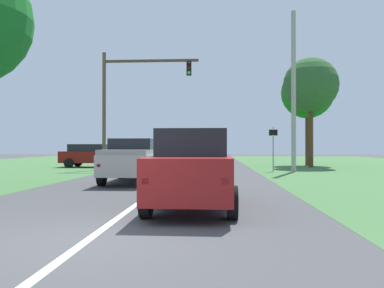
{
  "coord_description": "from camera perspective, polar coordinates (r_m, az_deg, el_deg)",
  "views": [
    {
      "loc": [
        2.11,
        -6.16,
        1.55
      ],
      "look_at": [
        0.74,
        16.04,
        1.7
      ],
      "focal_mm": 35.48,
      "sensor_mm": 36.0,
      "label": 1
    }
  ],
  "objects": [
    {
      "name": "keep_moving_sign",
      "position": [
        24.19,
        12.11,
        0.13
      ],
      "size": [
        0.6,
        0.09,
        2.78
      ],
      "color": "gray",
      "rests_on": "ground_plane"
    },
    {
      "name": "oak_tree_right",
      "position": [
        30.18,
        17.41,
        8.42
      ],
      "size": [
        4.09,
        4.09,
        8.25
      ],
      "color": "#4C351E",
      "rests_on": "ground_plane"
    },
    {
      "name": "red_suv_near",
      "position": [
        9.72,
        0.31,
        -3.47
      ],
      "size": [
        2.13,
        4.96,
        1.96
      ],
      "color": "maroon",
      "rests_on": "ground_plane"
    },
    {
      "name": "crossing_suv_far",
      "position": [
        29.65,
        -15.03,
        -1.61
      ],
      "size": [
        4.39,
        2.19,
        1.73
      ],
      "color": "maroon",
      "rests_on": "ground_plane"
    },
    {
      "name": "pickup_truck_lead",
      "position": [
        16.55,
        -8.67,
        -2.42
      ],
      "size": [
        2.25,
        5.29,
        1.88
      ],
      "color": "#B7B2A8",
      "rests_on": "ground_plane"
    },
    {
      "name": "traffic_light",
      "position": [
        26.0,
        -9.68,
        7.51
      ],
      "size": [
        6.49,
        0.4,
        7.89
      ],
      "color": "brown",
      "rests_on": "ground_plane"
    },
    {
      "name": "ground_plane",
      "position": [
        17.03,
        -3.62,
        -5.61
      ],
      "size": [
        120.0,
        120.0,
        0.0
      ],
      "primitive_type": "plane",
      "color": "#424244"
    },
    {
      "name": "lane_centre_stripe",
      "position": [
        6.38,
        -16.39,
        -14.37
      ],
      "size": [
        0.16,
        39.33,
        0.01
      ],
      "primitive_type": "cube",
      "color": "white",
      "rests_on": "ground_plane"
    },
    {
      "name": "extra_tree_1",
      "position": [
        33.09,
        16.96,
        7.39
      ],
      "size": [
        4.3,
        4.3,
        8.2
      ],
      "color": "#4C351E",
      "rests_on": "ground_plane"
    },
    {
      "name": "utility_pole_right",
      "position": [
        24.27,
        15.02,
        7.65
      ],
      "size": [
        0.28,
        0.28,
        9.88
      ],
      "primitive_type": "cylinder",
      "color": "#9E998E",
      "rests_on": "ground_plane"
    }
  ]
}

